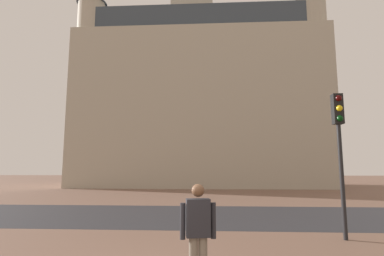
% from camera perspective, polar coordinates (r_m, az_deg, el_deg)
% --- Properties ---
extents(ground_plane, '(120.00, 120.00, 0.00)m').
position_cam_1_polar(ground_plane, '(14.42, -1.10, -15.59)').
color(ground_plane, brown).
extents(street_asphalt_strip, '(120.00, 6.07, 0.00)m').
position_cam_1_polar(street_asphalt_strip, '(12.98, -1.61, -16.48)').
color(street_asphalt_strip, '#2D2D33').
rests_on(street_asphalt_strip, ground_plane).
extents(landmark_building, '(26.41, 10.22, 33.72)m').
position_cam_1_polar(landmark_building, '(33.61, 1.44, 6.41)').
color(landmark_building, '#B2A893').
rests_on(landmark_building, ground_plane).
extents(person_skater, '(0.60, 0.34, 1.73)m').
position_cam_1_polar(person_skater, '(5.25, 1.17, -19.13)').
color(person_skater, '#706656').
rests_on(person_skater, ground_plane).
extents(traffic_light_pole, '(0.28, 0.34, 4.17)m').
position_cam_1_polar(traffic_light_pole, '(9.61, 26.55, -1.28)').
color(traffic_light_pole, black).
rests_on(traffic_light_pole, ground_plane).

